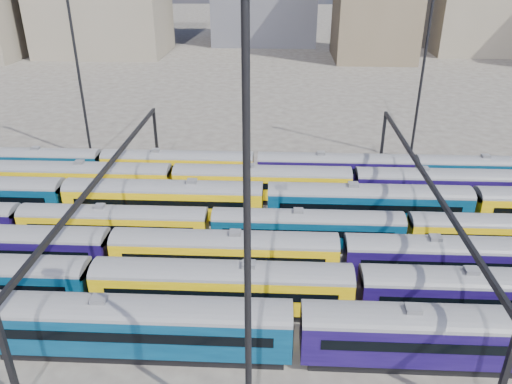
{
  "coord_description": "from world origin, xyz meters",
  "views": [
    {
      "loc": [
        -3.6,
        -42.36,
        26.5
      ],
      "look_at": [
        -5.94,
        6.05,
        3.0
      ],
      "focal_mm": 35.0,
      "sensor_mm": 36.0,
      "label": 1
    }
  ],
  "objects_px": {
    "rake_0": "(297,326)",
    "mast_2": "(247,242)",
    "rake_1": "(494,290)",
    "rake_2": "(110,246)"
  },
  "relations": [
    {
      "from": "rake_0",
      "to": "mast_2",
      "type": "distance_m",
      "value": 13.47
    },
    {
      "from": "rake_1",
      "to": "rake_2",
      "type": "distance_m",
      "value": 32.2
    },
    {
      "from": "rake_0",
      "to": "mast_2",
      "type": "relative_size",
      "value": 5.13
    },
    {
      "from": "rake_2",
      "to": "mast_2",
      "type": "bearing_deg",
      "value": -51.61
    },
    {
      "from": "rake_0",
      "to": "rake_2",
      "type": "height_order",
      "value": "rake_0"
    },
    {
      "from": "rake_2",
      "to": "mast_2",
      "type": "relative_size",
      "value": 4.8
    },
    {
      "from": "rake_0",
      "to": "rake_2",
      "type": "xyz_separation_m",
      "value": [
        -16.4,
        10.0,
        -0.19
      ]
    },
    {
      "from": "rake_0",
      "to": "mast_2",
      "type": "bearing_deg",
      "value": -112.71
    },
    {
      "from": "rake_0",
      "to": "mast_2",
      "type": "xyz_separation_m",
      "value": [
        -2.93,
        -7.0,
        11.13
      ]
    },
    {
      "from": "rake_2",
      "to": "mast_2",
      "type": "height_order",
      "value": "mast_2"
    }
  ]
}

